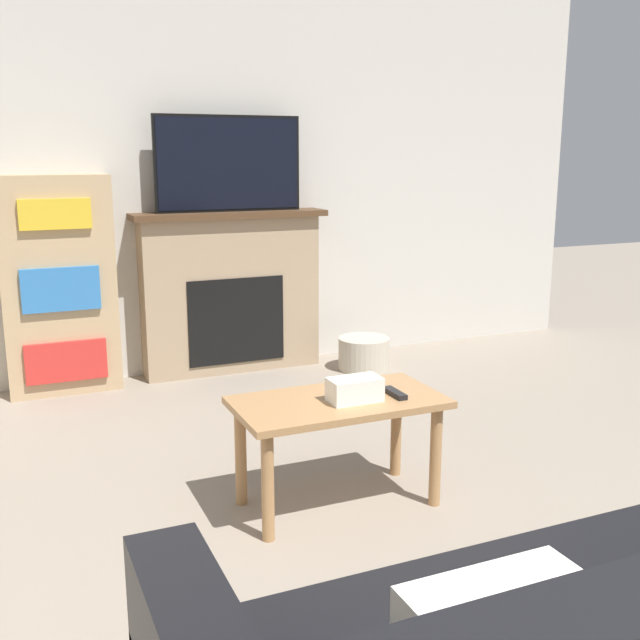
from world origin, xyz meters
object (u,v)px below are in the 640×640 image
object	(u,v)px
fireplace	(231,292)
bookshelf	(59,286)
tv	(229,164)
storage_basket	(364,354)
coffee_table	(338,417)

from	to	relation	value
fireplace	bookshelf	bearing A→B (deg)	-178.83
tv	storage_basket	size ratio (longest dim) A/B	2.77
coffee_table	bookshelf	size ratio (longest dim) A/B	0.65
storage_basket	fireplace	bearing A→B (deg)	156.92
tv	bookshelf	xyz separation A→B (m)	(-1.12, -0.00, -0.74)
fireplace	bookshelf	size ratio (longest dim) A/B	0.97
coffee_table	storage_basket	distance (m)	2.10
bookshelf	storage_basket	size ratio (longest dim) A/B	3.81
fireplace	storage_basket	size ratio (longest dim) A/B	3.69
tv	storage_basket	world-z (taller)	tv
tv	coffee_table	size ratio (longest dim) A/B	1.13
tv	coffee_table	distance (m)	2.38
fireplace	storage_basket	world-z (taller)	fireplace
coffee_table	tv	bearing A→B (deg)	84.78
tv	bookshelf	world-z (taller)	tv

